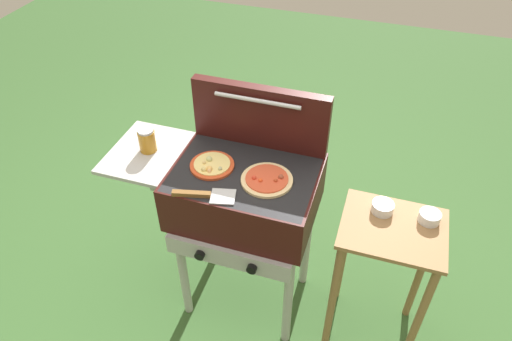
% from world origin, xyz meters
% --- Properties ---
extents(ground_plane, '(8.00, 8.00, 0.00)m').
position_xyz_m(ground_plane, '(0.00, 0.00, 0.00)').
color(ground_plane, '#38602D').
extents(grill, '(0.96, 0.53, 0.90)m').
position_xyz_m(grill, '(-0.01, -0.00, 0.76)').
color(grill, '#38110F').
rests_on(grill, ground_plane).
extents(grill_lid_open, '(0.63, 0.08, 0.30)m').
position_xyz_m(grill_lid_open, '(0.00, 0.21, 1.05)').
color(grill_lid_open, '#38110F').
rests_on(grill_lid_open, grill).
extents(pizza_pepperoni, '(0.22, 0.22, 0.03)m').
position_xyz_m(pizza_pepperoni, '(0.11, -0.03, 0.91)').
color(pizza_pepperoni, beige).
rests_on(pizza_pepperoni, grill).
extents(pizza_cheese, '(0.20, 0.20, 0.04)m').
position_xyz_m(pizza_cheese, '(-0.15, -0.01, 0.91)').
color(pizza_cheese, '#C64723').
rests_on(pizza_cheese, grill).
extents(sauce_jar, '(0.08, 0.08, 0.11)m').
position_xyz_m(sauce_jar, '(-0.47, 0.01, 0.96)').
color(sauce_jar, '#B77A1E').
rests_on(sauce_jar, grill).
extents(spatula, '(0.27, 0.12, 0.02)m').
position_xyz_m(spatula, '(-0.11, -0.20, 0.91)').
color(spatula, '#B7BABF').
rests_on(spatula, grill).
extents(prep_table, '(0.44, 0.36, 0.77)m').
position_xyz_m(prep_table, '(0.66, 0.00, 0.55)').
color(prep_table, olive).
rests_on(prep_table, ground_plane).
extents(topping_bowl_near, '(0.09, 0.09, 0.04)m').
position_xyz_m(topping_bowl_near, '(0.80, 0.08, 0.79)').
color(topping_bowl_near, silver).
rests_on(topping_bowl_near, prep_table).
extents(topping_bowl_far, '(0.10, 0.10, 0.04)m').
position_xyz_m(topping_bowl_far, '(0.60, 0.08, 0.79)').
color(topping_bowl_far, silver).
rests_on(topping_bowl_far, prep_table).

